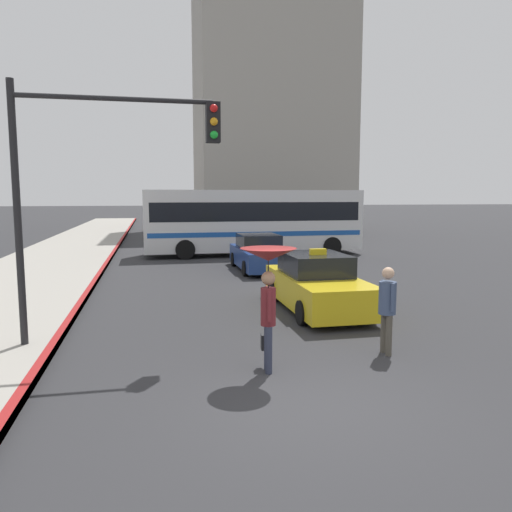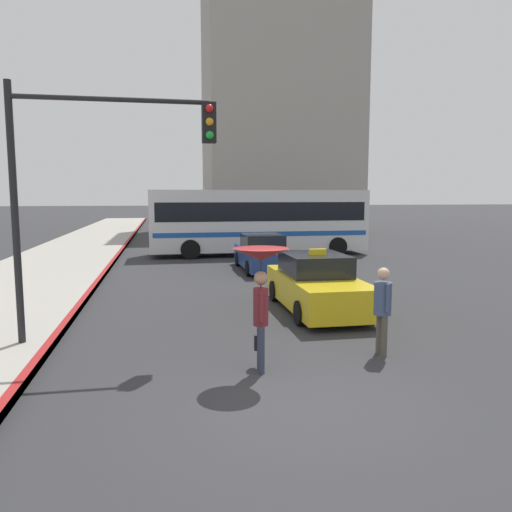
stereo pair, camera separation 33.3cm
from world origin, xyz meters
The scene contains 8 objects.
ground_plane centered at (0.00, 0.00, 0.00)m, with size 300.00×300.00×0.00m, color #2D2D30.
taxi centered at (2.12, 5.89, 0.70)m, with size 1.91×4.56×1.68m.
sedan_red centered at (2.15, 13.36, 0.68)m, with size 1.91×4.53×1.48m.
city_bus centered at (2.98, 18.72, 1.87)m, with size 11.22×2.76×3.37m.
pedestrian_with_umbrella centered at (-0.27, 1.51, 1.75)m, with size 0.98×0.98×2.19m.
pedestrian_man centered at (2.22, 1.98, 1.03)m, with size 0.34×0.49×1.72m.
traffic_light centered at (-3.09, 3.53, 3.70)m, with size 4.00×0.38×5.26m.
building_tower_near centered at (8.96, 39.77, 11.78)m, with size 13.68×9.95×23.56m.
Camera 1 is at (-2.23, -6.79, 3.09)m, focal length 35.00 mm.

